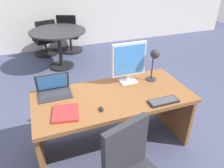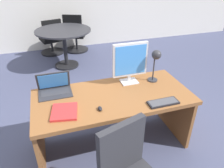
{
  "view_description": "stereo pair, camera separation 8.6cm",
  "coord_description": "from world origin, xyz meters",
  "px_view_note": "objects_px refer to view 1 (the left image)",
  "views": [
    {
      "loc": [
        -0.68,
        -1.81,
        1.98
      ],
      "look_at": [
        0.0,
        0.04,
        0.84
      ],
      "focal_mm": 34.04,
      "sensor_mm": 36.0,
      "label": 1
    },
    {
      "loc": [
        -0.6,
        -1.84,
        1.98
      ],
      "look_at": [
        0.0,
        0.04,
        0.84
      ],
      "focal_mm": 34.04,
      "sensor_mm": 36.0,
      "label": 2
    }
  ],
  "objects_px": {
    "mouse": "(101,109)",
    "meeting_table": "(59,40)",
    "book": "(66,113)",
    "keyboard": "(163,101)",
    "meeting_chair_near": "(70,37)",
    "laptop": "(54,87)",
    "meeting_chair_far": "(46,42)",
    "desk": "(112,107)",
    "monitor": "(129,61)",
    "desk_lamp": "(154,58)"
  },
  "relations": [
    {
      "from": "keyboard",
      "to": "meeting_chair_far",
      "type": "height_order",
      "value": "meeting_chair_far"
    },
    {
      "from": "desk",
      "to": "laptop",
      "type": "distance_m",
      "value": 0.69
    },
    {
      "from": "desk_lamp",
      "to": "monitor",
      "type": "bearing_deg",
      "value": 165.66
    },
    {
      "from": "desk",
      "to": "book",
      "type": "xyz_separation_m",
      "value": [
        -0.54,
        -0.19,
        0.2
      ]
    },
    {
      "from": "monitor",
      "to": "meeting_chair_near",
      "type": "distance_m",
      "value": 3.15
    },
    {
      "from": "mouse",
      "to": "meeting_table",
      "type": "bearing_deg",
      "value": 91.13
    },
    {
      "from": "monitor",
      "to": "laptop",
      "type": "distance_m",
      "value": 0.89
    },
    {
      "from": "desk_lamp",
      "to": "meeting_table",
      "type": "height_order",
      "value": "desk_lamp"
    },
    {
      "from": "book",
      "to": "meeting_chair_near",
      "type": "relative_size",
      "value": 0.33
    },
    {
      "from": "book",
      "to": "meeting_table",
      "type": "relative_size",
      "value": 0.27
    },
    {
      "from": "monitor",
      "to": "meeting_chair_near",
      "type": "height_order",
      "value": "monitor"
    },
    {
      "from": "desk_lamp",
      "to": "meeting_chair_near",
      "type": "distance_m",
      "value": 3.26
    },
    {
      "from": "desk_lamp",
      "to": "meeting_chair_far",
      "type": "bearing_deg",
      "value": 108.19
    },
    {
      "from": "laptop",
      "to": "meeting_chair_near",
      "type": "relative_size",
      "value": 0.38
    },
    {
      "from": "desk",
      "to": "mouse",
      "type": "relative_size",
      "value": 23.81
    },
    {
      "from": "laptop",
      "to": "mouse",
      "type": "relative_size",
      "value": 4.96
    },
    {
      "from": "desk",
      "to": "keyboard",
      "type": "distance_m",
      "value": 0.59
    },
    {
      "from": "keyboard",
      "to": "book",
      "type": "xyz_separation_m",
      "value": [
        -0.98,
        0.15,
        0.0
      ]
    },
    {
      "from": "mouse",
      "to": "desk_lamp",
      "type": "xyz_separation_m",
      "value": [
        0.76,
        0.36,
        0.28
      ]
    },
    {
      "from": "desk",
      "to": "meeting_chair_near",
      "type": "distance_m",
      "value": 3.27
    },
    {
      "from": "keyboard",
      "to": "meeting_chair_near",
      "type": "bearing_deg",
      "value": 95.58
    },
    {
      "from": "book",
      "to": "desk",
      "type": "bearing_deg",
      "value": 19.87
    },
    {
      "from": "monitor",
      "to": "meeting_chair_near",
      "type": "bearing_deg",
      "value": 93.43
    },
    {
      "from": "book",
      "to": "meeting_chair_near",
      "type": "xyz_separation_m",
      "value": [
        0.63,
        3.46,
        -0.36
      ]
    },
    {
      "from": "meeting_table",
      "to": "meeting_chair_near",
      "type": "bearing_deg",
      "value": 67.13
    },
    {
      "from": "keyboard",
      "to": "desk_lamp",
      "type": "xyz_separation_m",
      "value": [
        0.12,
        0.45,
        0.28
      ]
    },
    {
      "from": "desk",
      "to": "desk_lamp",
      "type": "xyz_separation_m",
      "value": [
        0.56,
        0.1,
        0.48
      ]
    },
    {
      "from": "keyboard",
      "to": "desk_lamp",
      "type": "bearing_deg",
      "value": 75.1
    },
    {
      "from": "monitor",
      "to": "meeting_chair_far",
      "type": "bearing_deg",
      "value": 103.71
    },
    {
      "from": "laptop",
      "to": "meeting_table",
      "type": "height_order",
      "value": "laptop"
    },
    {
      "from": "meeting_table",
      "to": "desk_lamp",
      "type": "bearing_deg",
      "value": -70.81
    },
    {
      "from": "desk",
      "to": "monitor",
      "type": "height_order",
      "value": "monitor"
    },
    {
      "from": "laptop",
      "to": "meeting_table",
      "type": "relative_size",
      "value": 0.32
    },
    {
      "from": "keyboard",
      "to": "laptop",
      "type": "bearing_deg",
      "value": 151.2
    },
    {
      "from": "desk",
      "to": "mouse",
      "type": "xyz_separation_m",
      "value": [
        -0.2,
        -0.25,
        0.21
      ]
    },
    {
      "from": "mouse",
      "to": "monitor",
      "type": "bearing_deg",
      "value": 42.19
    },
    {
      "from": "meeting_chair_far",
      "to": "meeting_chair_near",
      "type": "bearing_deg",
      "value": -0.84
    },
    {
      "from": "desk_lamp",
      "to": "book",
      "type": "height_order",
      "value": "desk_lamp"
    },
    {
      "from": "meeting_table",
      "to": "meeting_chair_far",
      "type": "xyz_separation_m",
      "value": [
        -0.23,
        0.82,
        -0.27
      ]
    },
    {
      "from": "meeting_chair_near",
      "to": "desk",
      "type": "bearing_deg",
      "value": -91.56
    },
    {
      "from": "meeting_table",
      "to": "book",
      "type": "bearing_deg",
      "value": -96.12
    },
    {
      "from": "mouse",
      "to": "meeting_table",
      "type": "relative_size",
      "value": 0.06
    },
    {
      "from": "monitor",
      "to": "mouse",
      "type": "bearing_deg",
      "value": -137.81
    },
    {
      "from": "meeting_chair_near",
      "to": "monitor",
      "type": "bearing_deg",
      "value": -86.57
    },
    {
      "from": "mouse",
      "to": "desk_lamp",
      "type": "distance_m",
      "value": 0.89
    },
    {
      "from": "monitor",
      "to": "meeting_table",
      "type": "relative_size",
      "value": 0.44
    },
    {
      "from": "keyboard",
      "to": "mouse",
      "type": "relative_size",
      "value": 4.47
    },
    {
      "from": "book",
      "to": "meeting_table",
      "type": "xyz_separation_m",
      "value": [
        0.28,
        2.64,
        -0.13
      ]
    },
    {
      "from": "meeting_chair_far",
      "to": "desk",
      "type": "bearing_deg",
      "value": -81.63
    },
    {
      "from": "meeting_chair_near",
      "to": "book",
      "type": "bearing_deg",
      "value": -100.29
    }
  ]
}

